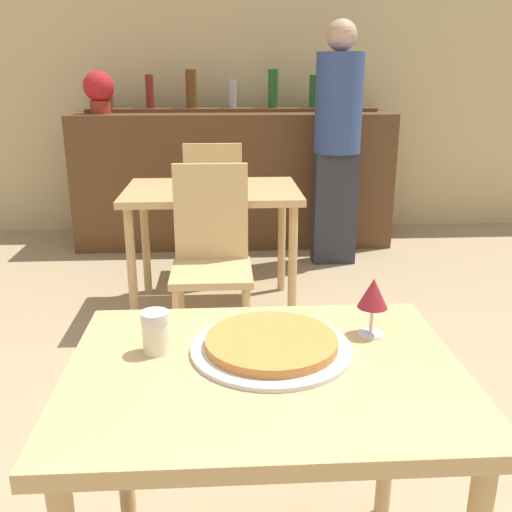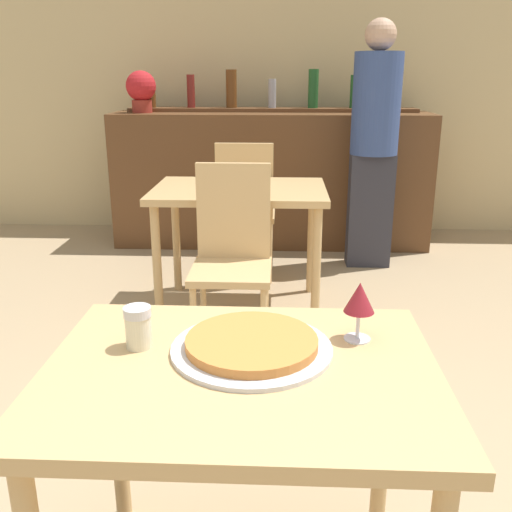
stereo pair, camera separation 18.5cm
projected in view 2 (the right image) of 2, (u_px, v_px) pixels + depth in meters
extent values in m
cube|color=#D1B784|center=(273.00, 73.00, 5.02)|extent=(8.00, 0.05, 2.80)
cube|color=tan|center=(241.00, 373.00, 1.37)|extent=(0.95, 0.73, 0.04)
cylinder|color=tan|center=(117.00, 426.00, 1.79)|extent=(0.05, 0.05, 0.69)
cylinder|color=tan|center=(383.00, 433.00, 1.75)|extent=(0.05, 0.05, 0.69)
cube|color=tan|center=(240.00, 191.00, 3.34)|extent=(1.01, 0.72, 0.04)
cylinder|color=tan|center=(157.00, 267.00, 3.20)|extent=(0.05, 0.05, 0.72)
cylinder|color=tan|center=(316.00, 270.00, 3.16)|extent=(0.05, 0.05, 0.72)
cylinder|color=tan|center=(176.00, 238.00, 3.76)|extent=(0.05, 0.05, 0.72)
cylinder|color=tan|center=(311.00, 240.00, 3.72)|extent=(0.05, 0.05, 0.72)
cube|color=brown|center=(271.00, 179.00, 4.80)|extent=(2.60, 0.56, 1.09)
cube|color=brown|center=(272.00, 110.00, 4.76)|extent=(2.39, 0.24, 0.03)
cylinder|color=#5B3314|center=(151.00, 94.00, 4.77)|extent=(0.08, 0.08, 0.23)
cylinder|color=maroon|center=(191.00, 91.00, 4.74)|extent=(0.07, 0.07, 0.27)
cylinder|color=#5B3314|center=(231.00, 89.00, 4.72)|extent=(0.09, 0.09, 0.31)
cylinder|color=#9999A3|center=(272.00, 93.00, 4.72)|extent=(0.06, 0.06, 0.23)
cylinder|color=#1E5123|center=(313.00, 89.00, 4.69)|extent=(0.08, 0.08, 0.31)
cylinder|color=#1E5123|center=(354.00, 92.00, 4.69)|extent=(0.07, 0.07, 0.26)
cylinder|color=black|center=(396.00, 90.00, 4.67)|extent=(0.06, 0.06, 0.29)
cube|color=tan|center=(231.00, 272.00, 2.85)|extent=(0.40, 0.40, 0.04)
cube|color=tan|center=(234.00, 211.00, 2.95)|extent=(0.38, 0.04, 0.50)
cylinder|color=tan|center=(194.00, 328.00, 2.77)|extent=(0.03, 0.03, 0.43)
cylinder|color=tan|center=(264.00, 329.00, 2.76)|extent=(0.03, 0.03, 0.43)
cylinder|color=tan|center=(203.00, 301.00, 3.10)|extent=(0.03, 0.03, 0.43)
cylinder|color=tan|center=(266.00, 303.00, 3.08)|extent=(0.03, 0.03, 0.43)
cube|color=tan|center=(246.00, 214.00, 4.01)|extent=(0.40, 0.40, 0.04)
cube|color=tan|center=(244.00, 181.00, 3.75)|extent=(0.38, 0.04, 0.50)
cylinder|color=tan|center=(271.00, 240.00, 4.24)|extent=(0.03, 0.03, 0.43)
cylinder|color=tan|center=(225.00, 239.00, 4.25)|extent=(0.03, 0.03, 0.43)
cylinder|color=tan|center=(270.00, 254.00, 3.91)|extent=(0.03, 0.03, 0.43)
cylinder|color=tan|center=(220.00, 253.00, 3.93)|extent=(0.03, 0.03, 0.43)
cylinder|color=silver|center=(252.00, 349.00, 1.43)|extent=(0.41, 0.41, 0.01)
cylinder|color=#CC7A38|center=(252.00, 342.00, 1.43)|extent=(0.33, 0.33, 0.02)
cylinder|color=beige|center=(139.00, 332.00, 1.45)|extent=(0.07, 0.07, 0.08)
cylinder|color=silver|center=(137.00, 312.00, 1.43)|extent=(0.07, 0.07, 0.02)
cube|color=#2D2D38|center=(370.00, 211.00, 4.25)|extent=(0.32, 0.18, 0.84)
cylinder|color=#33477F|center=(376.00, 104.00, 4.02)|extent=(0.34, 0.34, 0.70)
sphere|color=tan|center=(381.00, 34.00, 3.88)|extent=(0.22, 0.22, 0.22)
cylinder|color=silver|center=(357.00, 339.00, 1.50)|extent=(0.07, 0.07, 0.00)
cylinder|color=silver|center=(358.00, 325.00, 1.49)|extent=(0.01, 0.01, 0.07)
cone|color=maroon|center=(360.00, 297.00, 1.46)|extent=(0.08, 0.08, 0.08)
cylinder|color=maroon|center=(142.00, 106.00, 4.61)|extent=(0.16, 0.16, 0.10)
sphere|color=red|center=(141.00, 86.00, 4.57)|extent=(0.24, 0.24, 0.24)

